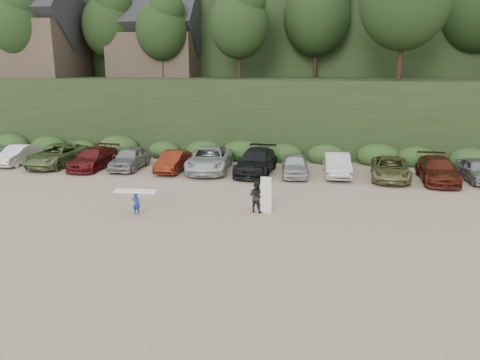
# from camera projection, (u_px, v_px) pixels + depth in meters

# --- Properties ---
(ground) EXTENTS (120.00, 120.00, 0.00)m
(ground) POSITION_uv_depth(u_px,v_px,m) (236.00, 222.00, 22.12)
(ground) COLOR tan
(ground) RESTS_ON ground
(hillside_backdrop) EXTENTS (90.00, 41.50, 28.00)m
(hillside_backdrop) POSITION_uv_depth(u_px,v_px,m) (288.00, 28.00, 53.79)
(hillside_backdrop) COLOR black
(hillside_backdrop) RESTS_ON ground
(parked_cars) EXTENTS (39.86, 6.20, 1.65)m
(parked_cars) POSITION_uv_depth(u_px,v_px,m) (232.00, 162.00, 31.90)
(parked_cars) COLOR #ADADB2
(parked_cars) RESTS_ON ground
(child_surfer) EXTENTS (2.09, 0.70, 1.24)m
(child_surfer) POSITION_uv_depth(u_px,v_px,m) (136.00, 198.00, 23.07)
(child_surfer) COLOR navy
(child_surfer) RESTS_ON ground
(adult_surfer) EXTENTS (1.27, 0.85, 1.91)m
(adult_surfer) POSITION_uv_depth(u_px,v_px,m) (257.00, 196.00, 23.43)
(adult_surfer) COLOR black
(adult_surfer) RESTS_ON ground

